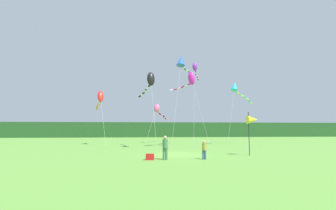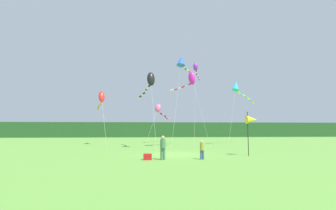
{
  "view_description": "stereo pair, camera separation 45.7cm",
  "coord_description": "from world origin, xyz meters",
  "px_view_note": "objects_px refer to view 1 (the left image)",
  "views": [
    {
      "loc": [
        -2.84,
        -21.01,
        2.17
      ],
      "look_at": [
        0.0,
        6.0,
        4.84
      ],
      "focal_mm": 26.18,
      "sensor_mm": 36.0,
      "label": 1
    },
    {
      "loc": [
        -2.39,
        -21.06,
        2.17
      ],
      "look_at": [
        0.0,
        6.0,
        4.84
      ],
      "focal_mm": 26.18,
      "sensor_mm": 36.0,
      "label": 2
    }
  ],
  "objects_px": {
    "person_adult": "(165,146)",
    "kite_red": "(100,98)",
    "person_child": "(204,149)",
    "banner_flag_pole": "(252,120)",
    "kite_black": "(150,82)",
    "kite_purple": "(195,68)",
    "kite_magenta": "(190,79)",
    "kite_cyan": "(236,88)",
    "kite_blue": "(182,62)",
    "kite_rainbow": "(158,110)",
    "cooler_box": "(150,157)"
  },
  "relations": [
    {
      "from": "kite_blue",
      "to": "kite_red",
      "type": "relative_size",
      "value": 1.38
    },
    {
      "from": "cooler_box",
      "to": "kite_cyan",
      "type": "bearing_deg",
      "value": 51.18
    },
    {
      "from": "cooler_box",
      "to": "kite_blue",
      "type": "relative_size",
      "value": 0.05
    },
    {
      "from": "kite_red",
      "to": "kite_black",
      "type": "bearing_deg",
      "value": -45.57
    },
    {
      "from": "banner_flag_pole",
      "to": "kite_red",
      "type": "distance_m",
      "value": 21.5
    },
    {
      "from": "person_child",
      "to": "kite_black",
      "type": "xyz_separation_m",
      "value": [
        -3.66,
        10.32,
        6.86
      ]
    },
    {
      "from": "kite_purple",
      "to": "kite_cyan",
      "type": "distance_m",
      "value": 6.93
    },
    {
      "from": "banner_flag_pole",
      "to": "kite_red",
      "type": "bearing_deg",
      "value": 134.99
    },
    {
      "from": "cooler_box",
      "to": "kite_black",
      "type": "relative_size",
      "value": 0.07
    },
    {
      "from": "banner_flag_pole",
      "to": "kite_rainbow",
      "type": "height_order",
      "value": "kite_rainbow"
    },
    {
      "from": "cooler_box",
      "to": "kite_black",
      "type": "distance_m",
      "value": 12.6
    },
    {
      "from": "kite_purple",
      "to": "kite_magenta",
      "type": "xyz_separation_m",
      "value": [
        -1.3,
        -2.99,
        -2.17
      ]
    },
    {
      "from": "banner_flag_pole",
      "to": "kite_blue",
      "type": "distance_m",
      "value": 12.33
    },
    {
      "from": "person_adult",
      "to": "person_child",
      "type": "xyz_separation_m",
      "value": [
        2.81,
        -0.06,
        -0.2
      ]
    },
    {
      "from": "person_adult",
      "to": "kite_black",
      "type": "bearing_deg",
      "value": 94.72
    },
    {
      "from": "banner_flag_pole",
      "to": "kite_red",
      "type": "relative_size",
      "value": 0.45
    },
    {
      "from": "person_adult",
      "to": "kite_blue",
      "type": "relative_size",
      "value": 0.15
    },
    {
      "from": "kite_purple",
      "to": "kite_black",
      "type": "distance_m",
      "value": 8.26
    },
    {
      "from": "kite_black",
      "to": "kite_red",
      "type": "xyz_separation_m",
      "value": [
        -6.64,
        6.77,
        -1.09
      ]
    },
    {
      "from": "banner_flag_pole",
      "to": "kite_purple",
      "type": "relative_size",
      "value": 0.32
    },
    {
      "from": "kite_cyan",
      "to": "person_child",
      "type": "bearing_deg",
      "value": -119.16
    },
    {
      "from": "person_adult",
      "to": "kite_cyan",
      "type": "bearing_deg",
      "value": 53.7
    },
    {
      "from": "kite_purple",
      "to": "kite_magenta",
      "type": "relative_size",
      "value": 1.21
    },
    {
      "from": "kite_magenta",
      "to": "kite_red",
      "type": "xyz_separation_m",
      "value": [
        -11.68,
        5.3,
        -1.74
      ]
    },
    {
      "from": "banner_flag_pole",
      "to": "kite_black",
      "type": "xyz_separation_m",
      "value": [
        -8.35,
        8.22,
        4.7
      ]
    },
    {
      "from": "kite_purple",
      "to": "kite_red",
      "type": "relative_size",
      "value": 1.4
    },
    {
      "from": "kite_magenta",
      "to": "kite_red",
      "type": "relative_size",
      "value": 1.16
    },
    {
      "from": "kite_purple",
      "to": "kite_magenta",
      "type": "bearing_deg",
      "value": -113.49
    },
    {
      "from": "person_child",
      "to": "kite_blue",
      "type": "height_order",
      "value": "kite_blue"
    },
    {
      "from": "person_child",
      "to": "banner_flag_pole",
      "type": "height_order",
      "value": "banner_flag_pole"
    },
    {
      "from": "banner_flag_pole",
      "to": "kite_magenta",
      "type": "distance_m",
      "value": 11.56
    },
    {
      "from": "kite_rainbow",
      "to": "kite_magenta",
      "type": "bearing_deg",
      "value": -70.58
    },
    {
      "from": "kite_red",
      "to": "kite_cyan",
      "type": "bearing_deg",
      "value": -2.7
    },
    {
      "from": "kite_red",
      "to": "kite_rainbow",
      "type": "bearing_deg",
      "value": 27.03
    },
    {
      "from": "kite_rainbow",
      "to": "kite_black",
      "type": "height_order",
      "value": "kite_black"
    },
    {
      "from": "banner_flag_pole",
      "to": "kite_magenta",
      "type": "height_order",
      "value": "kite_magenta"
    },
    {
      "from": "banner_flag_pole",
      "to": "kite_blue",
      "type": "height_order",
      "value": "kite_blue"
    },
    {
      "from": "kite_cyan",
      "to": "kite_black",
      "type": "relative_size",
      "value": 1.04
    },
    {
      "from": "kite_rainbow",
      "to": "kite_red",
      "type": "bearing_deg",
      "value": -152.97
    },
    {
      "from": "kite_rainbow",
      "to": "banner_flag_pole",
      "type": "bearing_deg",
      "value": -70.88
    },
    {
      "from": "person_child",
      "to": "banner_flag_pole",
      "type": "bearing_deg",
      "value": 24.16
    },
    {
      "from": "kite_magenta",
      "to": "kite_red",
      "type": "bearing_deg",
      "value": 155.61
    },
    {
      "from": "banner_flag_pole",
      "to": "kite_cyan",
      "type": "bearing_deg",
      "value": 72.85
    },
    {
      "from": "banner_flag_pole",
      "to": "kite_rainbow",
      "type": "distance_m",
      "value": 20.49
    },
    {
      "from": "person_adult",
      "to": "kite_red",
      "type": "bearing_deg",
      "value": 113.73
    },
    {
      "from": "kite_purple",
      "to": "kite_black",
      "type": "bearing_deg",
      "value": -144.82
    },
    {
      "from": "cooler_box",
      "to": "kite_rainbow",
      "type": "xyz_separation_m",
      "value": [
        1.91,
        21.22,
        5.03
      ]
    },
    {
      "from": "banner_flag_pole",
      "to": "kite_black",
      "type": "distance_m",
      "value": 12.62
    },
    {
      "from": "person_adult",
      "to": "kite_black",
      "type": "relative_size",
      "value": 0.19
    },
    {
      "from": "kite_purple",
      "to": "kite_cyan",
      "type": "bearing_deg",
      "value": 12.37
    }
  ]
}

